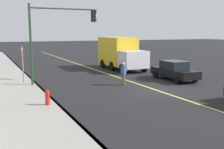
{
  "coord_description": "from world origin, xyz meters",
  "views": [
    {
      "loc": [
        -15.62,
        10.42,
        3.89
      ],
      "look_at": [
        -0.02,
        3.14,
        1.23
      ],
      "focal_mm": 44.43,
      "sensor_mm": 36.0,
      "label": 1
    }
  ],
  "objects_px": {
    "street_sign_post": "(23,63)",
    "car_black": "(174,71)",
    "truck_yellow": "(120,53)",
    "fire_hydrant": "(48,99)",
    "traffic_light_mast": "(58,30)",
    "pedestrian_with_backpack": "(124,72)"
  },
  "relations": [
    {
      "from": "truck_yellow",
      "to": "fire_hydrant",
      "type": "bearing_deg",
      "value": 139.27
    },
    {
      "from": "truck_yellow",
      "to": "street_sign_post",
      "type": "height_order",
      "value": "truck_yellow"
    },
    {
      "from": "street_sign_post",
      "to": "fire_hydrant",
      "type": "distance_m",
      "value": 6.93
    },
    {
      "from": "pedestrian_with_backpack",
      "to": "fire_hydrant",
      "type": "xyz_separation_m",
      "value": [
        -3.77,
        6.38,
        -0.52
      ]
    },
    {
      "from": "fire_hydrant",
      "to": "pedestrian_with_backpack",
      "type": "bearing_deg",
      "value": -59.41
    },
    {
      "from": "pedestrian_with_backpack",
      "to": "street_sign_post",
      "type": "bearing_deg",
      "value": 65.48
    },
    {
      "from": "truck_yellow",
      "to": "pedestrian_with_backpack",
      "type": "xyz_separation_m",
      "value": [
        -7.99,
        3.75,
        -0.74
      ]
    },
    {
      "from": "traffic_light_mast",
      "to": "street_sign_post",
      "type": "distance_m",
      "value": 3.5
    },
    {
      "from": "car_black",
      "to": "traffic_light_mast",
      "type": "distance_m",
      "value": 9.79
    },
    {
      "from": "car_black",
      "to": "pedestrian_with_backpack",
      "type": "bearing_deg",
      "value": 92.94
    },
    {
      "from": "truck_yellow",
      "to": "fire_hydrant",
      "type": "relative_size",
      "value": 7.22
    },
    {
      "from": "car_black",
      "to": "traffic_light_mast",
      "type": "height_order",
      "value": "traffic_light_mast"
    },
    {
      "from": "car_black",
      "to": "pedestrian_with_backpack",
      "type": "height_order",
      "value": "pedestrian_with_backpack"
    },
    {
      "from": "car_black",
      "to": "traffic_light_mast",
      "type": "bearing_deg",
      "value": 77.6
    },
    {
      "from": "pedestrian_with_backpack",
      "to": "car_black",
      "type": "bearing_deg",
      "value": -87.06
    },
    {
      "from": "street_sign_post",
      "to": "car_black",
      "type": "bearing_deg",
      "value": -103.75
    },
    {
      "from": "traffic_light_mast",
      "to": "car_black",
      "type": "bearing_deg",
      "value": -102.4
    },
    {
      "from": "truck_yellow",
      "to": "street_sign_post",
      "type": "bearing_deg",
      "value": 115.36
    },
    {
      "from": "truck_yellow",
      "to": "fire_hydrant",
      "type": "distance_m",
      "value": 15.57
    },
    {
      "from": "traffic_light_mast",
      "to": "truck_yellow",
      "type": "bearing_deg",
      "value": -54.19
    },
    {
      "from": "pedestrian_with_backpack",
      "to": "truck_yellow",
      "type": "bearing_deg",
      "value": -25.12
    },
    {
      "from": "pedestrian_with_backpack",
      "to": "street_sign_post",
      "type": "relative_size",
      "value": 0.6
    }
  ]
}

